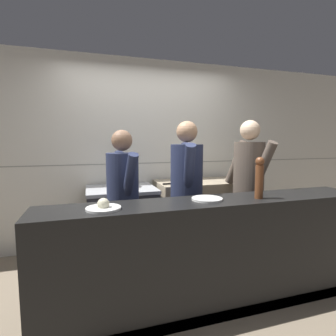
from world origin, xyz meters
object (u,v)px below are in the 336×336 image
(chefs_knife, at_px, (174,184))
(chef_line, at_px, (248,186))
(pepper_mill, at_px, (259,177))
(mixing_bowl_steel, at_px, (191,178))
(stock_pot, at_px, (122,177))
(chef_head_cook, at_px, (123,199))
(chef_sous, at_px, (186,191))
(oven_range, at_px, (122,222))
(plated_dish_main, at_px, (103,207))
(plated_dish_appetiser, at_px, (207,199))

(chefs_knife, relative_size, chef_line, 0.22)
(pepper_mill, bearing_deg, mixing_bowl_steel, 93.75)
(stock_pot, height_order, chefs_knife, stock_pot)
(chef_head_cook, relative_size, chef_sous, 0.94)
(oven_range, height_order, chef_head_cook, chef_head_cook)
(stock_pot, xyz_separation_m, chef_sous, (0.58, -0.77, -0.07))
(chefs_knife, xyz_separation_m, pepper_mill, (0.37, -1.23, 0.24))
(plated_dish_main, bearing_deg, chefs_knife, 51.51)
(oven_range, relative_size, chefs_knife, 2.33)
(plated_dish_main, distance_m, chef_line, 1.81)
(mixing_bowl_steel, distance_m, plated_dish_main, 1.81)
(mixing_bowl_steel, height_order, chefs_knife, mixing_bowl_steel)
(plated_dish_appetiser, xyz_separation_m, pepper_mill, (0.46, -0.08, 0.18))
(plated_dish_main, xyz_separation_m, chef_line, (1.68, 0.65, -0.04))
(mixing_bowl_steel, height_order, chef_line, chef_line)
(chefs_knife, xyz_separation_m, plated_dish_main, (-0.96, -1.20, 0.07))
(chef_head_cook, bearing_deg, stock_pot, 70.76)
(chefs_knife, bearing_deg, oven_range, 168.53)
(oven_range, xyz_separation_m, plated_dish_appetiser, (0.57, -1.28, 0.53))
(mixing_bowl_steel, bearing_deg, plated_dish_appetiser, -106.51)
(oven_range, bearing_deg, chef_head_cook, -95.54)
(chef_head_cook, bearing_deg, chef_line, -13.32)
(chef_sous, bearing_deg, mixing_bowl_steel, 78.26)
(plated_dish_appetiser, relative_size, pepper_mill, 0.72)
(oven_range, bearing_deg, chef_line, -26.19)
(oven_range, bearing_deg, mixing_bowl_steel, -1.30)
(chefs_knife, distance_m, plated_dish_appetiser, 1.15)
(stock_pot, relative_size, plated_dish_main, 0.97)
(stock_pot, relative_size, chef_sous, 0.15)
(chefs_knife, height_order, chef_sous, chef_sous)
(plated_dish_main, height_order, pepper_mill, pepper_mill)
(mixing_bowl_steel, distance_m, chefs_knife, 0.31)
(mixing_bowl_steel, distance_m, pepper_mill, 1.36)
(oven_range, distance_m, chef_sous, 1.06)
(plated_dish_main, height_order, chef_sous, chef_sous)
(chefs_knife, height_order, chef_line, chef_line)
(chefs_knife, height_order, plated_dish_appetiser, plated_dish_appetiser)
(stock_pot, relative_size, chefs_knife, 0.66)
(oven_range, relative_size, plated_dish_appetiser, 3.32)
(oven_range, distance_m, chefs_knife, 0.83)
(stock_pot, bearing_deg, mixing_bowl_steel, -4.90)
(chefs_knife, xyz_separation_m, plated_dish_appetiser, (-0.09, -1.14, 0.05))
(plated_dish_appetiser, bearing_deg, chef_line, 36.14)
(chefs_knife, bearing_deg, chef_line, -37.03)
(oven_range, bearing_deg, plated_dish_appetiser, -65.81)
(oven_range, distance_m, mixing_bowl_steel, 1.08)
(mixing_bowl_steel, height_order, plated_dish_main, plated_dish_main)
(mixing_bowl_steel, relative_size, plated_dish_main, 0.97)
(chef_line, bearing_deg, chefs_knife, 130.78)
(mixing_bowl_steel, bearing_deg, chef_sous, -116.25)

